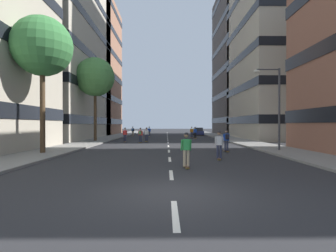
% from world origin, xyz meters
% --- Properties ---
extents(ground_plane, '(180.39, 180.39, 0.00)m').
position_xyz_m(ground_plane, '(0.00, 30.07, 0.00)').
color(ground_plane, '#28282B').
extents(sidewalk_left, '(3.55, 82.68, 0.14)m').
position_xyz_m(sidewalk_left, '(-9.14, 33.82, 0.07)').
color(sidewalk_left, gray).
rests_on(sidewalk_left, ground_plane).
extents(sidewalk_right, '(3.55, 82.68, 0.14)m').
position_xyz_m(sidewalk_right, '(9.14, 33.82, 0.07)').
color(sidewalk_right, gray).
rests_on(sidewalk_right, ground_plane).
extents(lane_markings, '(0.16, 67.20, 0.01)m').
position_xyz_m(lane_markings, '(0.00, 30.50, 0.00)').
color(lane_markings, silver).
rests_on(lane_markings, ground_plane).
extents(building_left_mid, '(15.84, 21.96, 27.66)m').
position_xyz_m(building_left_mid, '(-18.77, 31.56, 13.92)').
color(building_left_mid, '#BCB29E').
rests_on(building_left_mid, ground_plane).
extents(building_left_far, '(15.84, 16.76, 27.57)m').
position_xyz_m(building_left_far, '(-18.77, 47.09, 13.87)').
color(building_left_far, '#9E6B51').
rests_on(building_left_far, ground_plane).
extents(building_right_mid, '(15.84, 16.81, 37.53)m').
position_xyz_m(building_right_mid, '(18.77, 31.56, 18.85)').
color(building_right_mid, '#B2A893').
rests_on(building_right_mid, ground_plane).
extents(building_right_far, '(15.84, 17.23, 30.21)m').
position_xyz_m(building_right_far, '(18.77, 47.09, 15.20)').
color(building_right_far, '#4C4744').
rests_on(building_right_far, ground_plane).
extents(parked_car_near, '(1.82, 4.40, 1.52)m').
position_xyz_m(parked_car_near, '(6.16, 44.41, 0.70)').
color(parked_car_near, navy).
rests_on(parked_car_near, ground_plane).
extents(street_tree_near, '(4.83, 4.83, 10.39)m').
position_xyz_m(street_tree_near, '(-9.14, 24.81, 8.08)').
color(street_tree_near, '#4C3823').
rests_on(street_tree_near, sidewalk_left).
extents(street_tree_mid, '(4.27, 4.27, 9.79)m').
position_xyz_m(street_tree_mid, '(-9.14, 10.72, 7.75)').
color(street_tree_mid, '#4C3823').
rests_on(street_tree_mid, sidewalk_left).
extents(streetlamp_right, '(2.13, 0.30, 6.50)m').
position_xyz_m(streetlamp_right, '(8.42, 12.58, 4.14)').
color(streetlamp_right, '#3F3F44').
rests_on(streetlamp_right, sidewalk_right).
extents(skater_0, '(0.56, 0.92, 1.78)m').
position_xyz_m(skater_0, '(3.04, 7.87, 0.98)').
color(skater_0, brown).
rests_on(skater_0, ground_plane).
extents(skater_1, '(0.56, 0.92, 1.78)m').
position_xyz_m(skater_1, '(3.93, 34.64, 0.98)').
color(skater_1, brown).
rests_on(skater_1, ground_plane).
extents(skater_2, '(0.53, 0.90, 1.78)m').
position_xyz_m(skater_2, '(-3.26, 38.78, 0.98)').
color(skater_2, brown).
rests_on(skater_2, ground_plane).
extents(skater_3, '(0.54, 0.91, 1.78)m').
position_xyz_m(skater_3, '(-5.28, 23.99, 0.98)').
color(skater_3, brown).
rests_on(skater_3, ground_plane).
extents(skater_4, '(0.55, 0.91, 1.78)m').
position_xyz_m(skater_4, '(0.78, 4.77, 0.98)').
color(skater_4, brown).
rests_on(skater_4, ground_plane).
extents(skater_5, '(0.57, 0.92, 1.78)m').
position_xyz_m(skater_5, '(4.23, 32.13, 0.98)').
color(skater_5, brown).
rests_on(skater_5, ground_plane).
extents(skater_6, '(0.56, 0.92, 1.78)m').
position_xyz_m(skater_6, '(4.55, 12.47, 1.02)').
color(skater_6, brown).
rests_on(skater_6, ground_plane).
extents(skater_7, '(0.56, 0.92, 1.78)m').
position_xyz_m(skater_7, '(-2.70, 24.82, 0.98)').
color(skater_7, brown).
rests_on(skater_7, ground_plane).
extents(skater_8, '(0.56, 0.92, 1.78)m').
position_xyz_m(skater_8, '(-6.39, 40.23, 1.02)').
color(skater_8, brown).
rests_on(skater_8, ground_plane).
extents(skater_9, '(0.56, 0.92, 1.78)m').
position_xyz_m(skater_9, '(-3.26, 22.62, 1.02)').
color(skater_9, brown).
rests_on(skater_9, ground_plane).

